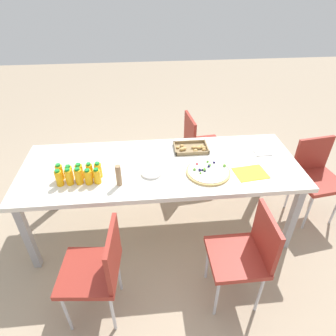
% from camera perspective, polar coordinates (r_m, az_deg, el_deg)
% --- Properties ---
extents(ground_plane, '(12.00, 12.00, 0.00)m').
position_cam_1_polar(ground_plane, '(3.03, -1.18, -11.15)').
color(ground_plane, tan).
extents(party_table, '(2.41, 0.89, 0.75)m').
position_cam_1_polar(party_table, '(2.58, -1.36, -0.49)').
color(party_table, silver).
rests_on(party_table, ground_plane).
extents(chair_near_right, '(0.40, 0.40, 0.83)m').
position_cam_1_polar(chair_near_right, '(2.25, 15.07, -15.47)').
color(chair_near_right, maroon).
rests_on(chair_near_right, ground_plane).
extents(chair_near_left, '(0.44, 0.44, 0.83)m').
position_cam_1_polar(chair_near_left, '(2.15, -13.46, -18.36)').
color(chair_near_left, maroon).
rests_on(chair_near_left, ground_plane).
extents(chair_end, '(0.45, 0.45, 0.83)m').
position_cam_1_polar(chair_end, '(3.22, 26.88, -0.83)').
color(chair_end, maroon).
rests_on(chair_end, ground_plane).
extents(chair_far_right, '(0.44, 0.44, 0.83)m').
position_cam_1_polar(chair_far_right, '(3.38, 6.08, 4.97)').
color(chair_far_right, maroon).
rests_on(chair_far_right, ground_plane).
extents(juice_bottle_0, '(0.06, 0.06, 0.14)m').
position_cam_1_polar(juice_bottle_0, '(2.43, -20.51, -1.84)').
color(juice_bottle_0, '#FAAC14').
rests_on(juice_bottle_0, party_table).
extents(juice_bottle_1, '(0.06, 0.06, 0.15)m').
position_cam_1_polar(juice_bottle_1, '(2.42, -18.78, -1.65)').
color(juice_bottle_1, '#F9AD14').
rests_on(juice_bottle_1, party_table).
extents(juice_bottle_2, '(0.06, 0.06, 0.15)m').
position_cam_1_polar(juice_bottle_2, '(2.40, -17.05, -1.56)').
color(juice_bottle_2, '#FAAC14').
rests_on(juice_bottle_2, party_table).
extents(juice_bottle_3, '(0.06, 0.06, 0.14)m').
position_cam_1_polar(juice_bottle_3, '(2.38, -15.30, -1.69)').
color(juice_bottle_3, '#FAAC14').
rests_on(juice_bottle_3, party_table).
extents(juice_bottle_4, '(0.06, 0.06, 0.14)m').
position_cam_1_polar(juice_bottle_4, '(2.37, -13.68, -1.55)').
color(juice_bottle_4, '#FAAE14').
rests_on(juice_bottle_4, party_table).
extents(juice_bottle_5, '(0.06, 0.06, 0.14)m').
position_cam_1_polar(juice_bottle_5, '(2.50, -20.39, -0.75)').
color(juice_bottle_5, '#FAAD14').
rests_on(juice_bottle_5, party_table).
extents(juice_bottle_6, '(0.06, 0.06, 0.13)m').
position_cam_1_polar(juice_bottle_6, '(2.48, -18.72, -0.88)').
color(juice_bottle_6, '#FAAC14').
rests_on(juice_bottle_6, party_table).
extents(juice_bottle_7, '(0.06, 0.06, 0.14)m').
position_cam_1_polar(juice_bottle_7, '(2.45, -16.90, -0.67)').
color(juice_bottle_7, '#FAAC14').
rests_on(juice_bottle_7, party_table).
extents(juice_bottle_8, '(0.05, 0.05, 0.14)m').
position_cam_1_polar(juice_bottle_8, '(2.45, -15.04, -0.51)').
color(juice_bottle_8, '#FAAC14').
rests_on(juice_bottle_8, party_table).
extents(juice_bottle_9, '(0.06, 0.06, 0.14)m').
position_cam_1_polar(juice_bottle_9, '(2.43, -13.46, -0.42)').
color(juice_bottle_9, '#FAAC14').
rests_on(juice_bottle_9, party_table).
extents(fruit_pizza, '(0.37, 0.37, 0.05)m').
position_cam_1_polar(fruit_pizza, '(2.46, 7.83, -0.72)').
color(fruit_pizza, tan).
rests_on(fruit_pizza, party_table).
extents(snack_tray, '(0.31, 0.22, 0.04)m').
position_cam_1_polar(snack_tray, '(2.76, 4.58, 3.87)').
color(snack_tray, olive).
rests_on(snack_tray, party_table).
extents(plate_stack, '(0.17, 0.17, 0.02)m').
position_cam_1_polar(plate_stack, '(2.43, -3.22, -0.94)').
color(plate_stack, silver).
rests_on(plate_stack, party_table).
extents(napkin_stack, '(0.15, 0.15, 0.01)m').
position_cam_1_polar(napkin_stack, '(2.86, 17.87, 3.11)').
color(napkin_stack, white).
rests_on(napkin_stack, party_table).
extents(cardboard_tube, '(0.04, 0.04, 0.18)m').
position_cam_1_polar(cardboard_tube, '(2.30, -9.62, -1.45)').
color(cardboard_tube, '#9E7A56').
rests_on(cardboard_tube, party_table).
extents(paper_folder, '(0.28, 0.23, 0.01)m').
position_cam_1_polar(paper_folder, '(2.54, 15.83, -0.95)').
color(paper_folder, yellow).
rests_on(paper_folder, party_table).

